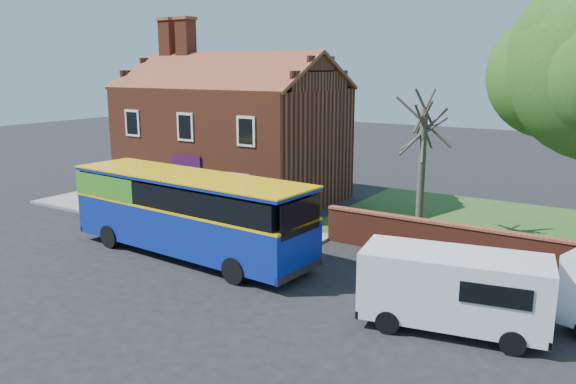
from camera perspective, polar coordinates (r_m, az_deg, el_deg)
The scene contains 7 objects.
ground at distance 21.36m, azimuth -9.68°, elevation -8.67°, with size 120.00×120.00×0.00m, color black.
pavement at distance 29.92m, azimuth -12.31°, elevation -2.49°, with size 18.00×3.50×0.12m, color gray.
kerb at distance 28.75m, azimuth -14.75°, elevation -3.21°, with size 18.00×0.15×0.14m, color slate.
shop_building at distance 33.53m, azimuth -5.68°, elevation 5.17°, with size 12.30×8.13×10.50m.
bus at distance 23.63m, azimuth -10.64°, elevation -1.71°, with size 11.38×3.53×3.42m.
van_near at distance 17.47m, azimuth 16.52°, elevation -9.28°, with size 5.66×3.08×2.35m.
bare_tree at distance 26.42m, azimuth 13.43°, elevation 2.67°, with size 2.41×2.87×6.43m.
Camera 1 is at (13.53, -14.66, 7.63)m, focal length 35.00 mm.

